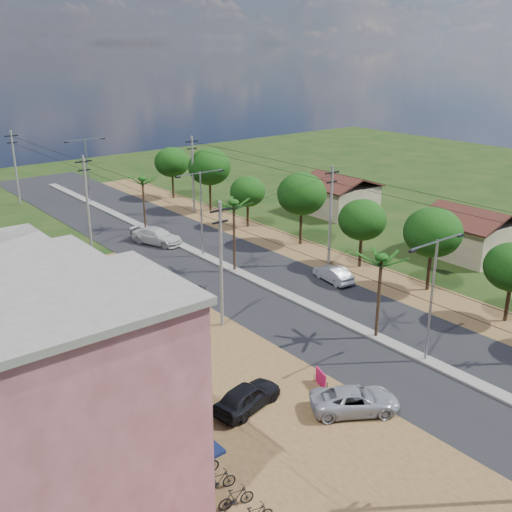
{
  "coord_description": "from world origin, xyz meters",
  "views": [
    {
      "loc": [
        -28.84,
        -19.29,
        18.75
      ],
      "look_at": [
        -1.29,
        15.37,
        3.0
      ],
      "focal_mm": 42.0,
      "sensor_mm": 36.0,
      "label": 1
    }
  ],
  "objects_px": {
    "roadside_sign": "(321,379)",
    "parked_scooter_row": "(227,489)",
    "car_silver_mid": "(333,274)",
    "car_parked_silver": "(355,401)",
    "car_white_far": "(157,237)",
    "car_parked_dark": "(247,397)"
  },
  "relations": [
    {
      "from": "car_parked_dark",
      "to": "roadside_sign",
      "type": "bearing_deg",
      "value": -112.69
    },
    {
      "from": "car_silver_mid",
      "to": "car_white_far",
      "type": "distance_m",
      "value": 19.02
    },
    {
      "from": "car_white_far",
      "to": "roadside_sign",
      "type": "distance_m",
      "value": 29.37
    },
    {
      "from": "car_parked_dark",
      "to": "parked_scooter_row",
      "type": "height_order",
      "value": "car_parked_dark"
    },
    {
      "from": "car_silver_mid",
      "to": "car_white_far",
      "type": "xyz_separation_m",
      "value": [
        -6.5,
        17.87,
        0.12
      ]
    },
    {
      "from": "car_silver_mid",
      "to": "roadside_sign",
      "type": "bearing_deg",
      "value": 49.96
    },
    {
      "from": "car_silver_mid",
      "to": "car_parked_dark",
      "type": "height_order",
      "value": "car_parked_dark"
    },
    {
      "from": "car_parked_dark",
      "to": "parked_scooter_row",
      "type": "bearing_deg",
      "value": 122.57
    },
    {
      "from": "car_silver_mid",
      "to": "car_parked_silver",
      "type": "distance_m",
      "value": 18.71
    },
    {
      "from": "car_silver_mid",
      "to": "car_white_far",
      "type": "height_order",
      "value": "car_white_far"
    },
    {
      "from": "parked_scooter_row",
      "to": "car_parked_silver",
      "type": "bearing_deg",
      "value": 6.49
    },
    {
      "from": "roadside_sign",
      "to": "car_silver_mid",
      "type": "bearing_deg",
      "value": 60.5
    },
    {
      "from": "car_parked_dark",
      "to": "roadside_sign",
      "type": "distance_m",
      "value": 4.79
    },
    {
      "from": "roadside_sign",
      "to": "parked_scooter_row",
      "type": "xyz_separation_m",
      "value": [
        -9.58,
        -4.02,
        0.0
      ]
    },
    {
      "from": "roadside_sign",
      "to": "parked_scooter_row",
      "type": "bearing_deg",
      "value": -138.79
    },
    {
      "from": "car_white_far",
      "to": "parked_scooter_row",
      "type": "xyz_separation_m",
      "value": [
        -15.22,
        -32.85,
        -0.28
      ]
    },
    {
      "from": "car_white_far",
      "to": "roadside_sign",
      "type": "xyz_separation_m",
      "value": [
        -5.64,
        -28.82,
        -0.28
      ]
    },
    {
      "from": "car_parked_dark",
      "to": "car_silver_mid",
      "type": "bearing_deg",
      "value": -71.49
    },
    {
      "from": "car_silver_mid",
      "to": "car_parked_silver",
      "type": "xyz_separation_m",
      "value": [
        -12.5,
        -13.93,
        0.01
      ]
    },
    {
      "from": "car_silver_mid",
      "to": "parked_scooter_row",
      "type": "xyz_separation_m",
      "value": [
        -21.72,
        -14.98,
        -0.16
      ]
    },
    {
      "from": "car_white_far",
      "to": "car_parked_silver",
      "type": "distance_m",
      "value": 32.36
    },
    {
      "from": "roadside_sign",
      "to": "parked_scooter_row",
      "type": "relative_size",
      "value": 0.12
    }
  ]
}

